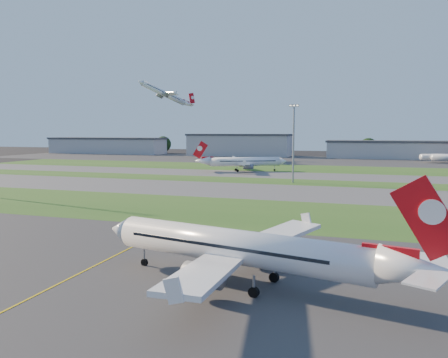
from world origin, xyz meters
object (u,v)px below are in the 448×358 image
at_px(airliner_parked, 239,248).
at_px(mini_jet_near, 442,156).
at_px(light_mast_centre, 294,138).
at_px(airliner_taxiing, 244,162).

xyz_separation_m(airliner_parked, mini_jet_near, (53.92, 218.96, -0.87)).
xyz_separation_m(mini_jet_near, light_mast_centre, (-63.11, -120.38, 11.53)).
relative_size(airliner_parked, mini_jet_near, 1.49).
relative_size(mini_jet_near, light_mast_centre, 0.97).
bearing_deg(light_mast_centre, airliner_parked, -84.67).
relative_size(airliner_parked, light_mast_centre, 1.45).
xyz_separation_m(airliner_taxiing, light_mast_centre, (26.26, -34.94, 10.75)).
distance_m(airliner_parked, airliner_taxiing, 138.15).
bearing_deg(mini_jet_near, light_mast_centre, -150.20).
bearing_deg(light_mast_centre, mini_jet_near, 62.33).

